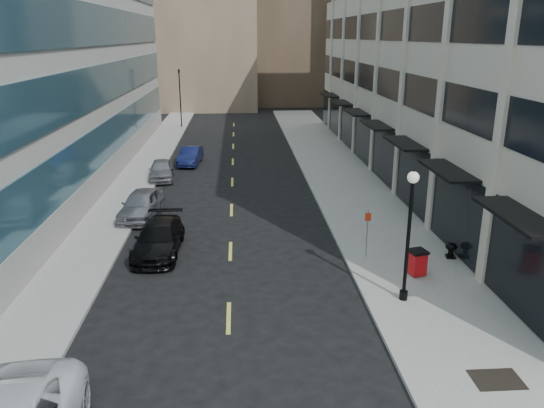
{
  "coord_description": "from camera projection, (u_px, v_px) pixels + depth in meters",
  "views": [
    {
      "loc": [
        0.45,
        -8.48,
        9.41
      ],
      "look_at": [
        1.76,
        11.8,
        2.93
      ],
      "focal_mm": 35.0,
      "sensor_mm": 36.0,
      "label": 1
    }
  ],
  "objects": [
    {
      "name": "sidewalk_right",
      "position": [
        363.0,
        206.0,
        30.34
      ],
      "size": [
        5.0,
        80.0,
        0.15
      ],
      "primitive_type": "cube",
      "color": "gray",
      "rests_on": "ground"
    },
    {
      "name": "sidewalk_left",
      "position": [
        115.0,
        211.0,
        29.49
      ],
      "size": [
        3.0,
        80.0,
        0.15
      ],
      "primitive_type": "cube",
      "color": "gray",
      "rests_on": "ground"
    },
    {
      "name": "building_right",
      "position": [
        487.0,
        42.0,
        34.86
      ],
      "size": [
        15.3,
        46.5,
        18.25
      ],
      "color": "#BEB7A1",
      "rests_on": "ground"
    },
    {
      "name": "skyline_tan_far",
      "position": [
        141.0,
        24.0,
        80.85
      ],
      "size": [
        12.0,
        14.0,
        22.0
      ],
      "primitive_type": "cube",
      "color": "#957B61",
      "rests_on": "ground"
    },
    {
      "name": "skyline_stone",
      "position": [
        366.0,
        31.0,
        71.71
      ],
      "size": [
        10.0,
        14.0,
        20.0
      ],
      "primitive_type": "cube",
      "color": "#BEB7A1",
      "rests_on": "ground"
    },
    {
      "name": "grate_far",
      "position": [
        497.0,
        379.0,
        14.93
      ],
      "size": [
        1.4,
        1.0,
        0.01
      ],
      "primitive_type": "cube",
      "color": "black",
      "rests_on": "sidewalk_right"
    },
    {
      "name": "road_centerline",
      "position": [
        231.0,
        228.0,
        27.05
      ],
      "size": [
        0.15,
        68.2,
        0.01
      ],
      "color": "#D8CC4C",
      "rests_on": "ground"
    },
    {
      "name": "traffic_signal",
      "position": [
        179.0,
        73.0,
        54.45
      ],
      "size": [
        0.66,
        0.66,
        6.98
      ],
      "color": "black",
      "rests_on": "ground"
    },
    {
      "name": "car_black_pickup",
      "position": [
        159.0,
        239.0,
        23.79
      ],
      "size": [
        2.06,
        4.84,
        1.39
      ],
      "primitive_type": "imported",
      "rotation": [
        0.0,
        0.0,
        -0.02
      ],
      "color": "black",
      "rests_on": "ground"
    },
    {
      "name": "car_silver_sedan",
      "position": [
        141.0,
        204.0,
        28.4
      ],
      "size": [
        2.29,
        4.62,
        1.51
      ],
      "primitive_type": "imported",
      "rotation": [
        0.0,
        0.0,
        -0.12
      ],
      "color": "gray",
      "rests_on": "ground"
    },
    {
      "name": "car_blue_sedan",
      "position": [
        190.0,
        156.0,
        40.29
      ],
      "size": [
        1.8,
        4.14,
        1.32
      ],
      "primitive_type": "imported",
      "rotation": [
        0.0,
        0.0,
        -0.1
      ],
      "color": "#121845",
      "rests_on": "ground"
    },
    {
      "name": "car_grey_sedan",
      "position": [
        162.0,
        170.0,
        36.06
      ],
      "size": [
        1.97,
        4.09,
        1.35
      ],
      "primitive_type": "imported",
      "rotation": [
        0.0,
        0.0,
        0.1
      ],
      "color": "gray",
      "rests_on": "ground"
    },
    {
      "name": "trash_bin",
      "position": [
        417.0,
        262.0,
        21.3
      ],
      "size": [
        0.8,
        0.82,
        1.07
      ],
      "rotation": [
        0.0,
        0.0,
        0.25
      ],
      "color": "red",
      "rests_on": "sidewalk_right"
    },
    {
      "name": "lamppost",
      "position": [
        409.0,
        225.0,
        18.6
      ],
      "size": [
        0.41,
        0.41,
        4.95
      ],
      "color": "black",
      "rests_on": "sidewalk_right"
    },
    {
      "name": "sign_post",
      "position": [
        367.0,
        226.0,
        22.77
      ],
      "size": [
        0.25,
        0.07,
        2.17
      ],
      "rotation": [
        0.0,
        0.0,
        -0.11
      ],
      "color": "slate",
      "rests_on": "sidewalk_right"
    },
    {
      "name": "urn_planter",
      "position": [
        451.0,
        249.0,
        23.0
      ],
      "size": [
        0.51,
        0.51,
        0.7
      ],
      "rotation": [
        0.0,
        0.0,
        -0.14
      ],
      "color": "black",
      "rests_on": "sidewalk_right"
    }
  ]
}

